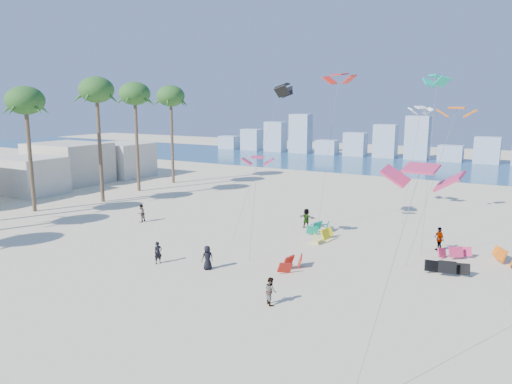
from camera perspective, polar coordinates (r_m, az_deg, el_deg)
The scene contains 10 objects.
ground at distance 28.01m, azimuth -22.79°, elevation -13.90°, with size 220.00×220.00×0.00m, color beige.
ocean at distance 90.23m, azimuth 16.19°, elevation 3.12°, with size 220.00×220.00×0.00m, color navy.
kitesurfer_near at distance 34.84m, azimuth -11.46°, elevation -7.02°, with size 0.58×0.38×1.58m, color black.
kitesurfer_mid at distance 27.66m, azimuth 1.73°, elevation -11.56°, with size 0.77×0.60×1.58m, color gray.
kitesurfers_far at distance 37.70m, azimuth 11.14°, elevation -5.48°, with size 39.89×14.19×1.84m.
grounded_kites at distance 37.30m, azimuth 14.94°, elevation -6.55°, with size 16.42×12.68×0.90m.
flying_kites at distance 36.38m, azimuth 15.12°, elevation 9.68°, with size 27.12×32.47×14.22m.
palm_row at distance 53.36m, azimuth -24.83°, elevation 9.77°, with size 7.08×44.80×13.87m.
beachfront_buildings at distance 65.77m, azimuth -26.66°, elevation 2.06°, with size 11.50×43.00×6.00m.
distant_skyline at distance 99.87m, azimuth 16.99°, elevation 5.55°, with size 85.00×3.00×8.40m.
Camera 1 is at (20.73, -15.09, 11.28)m, focal length 33.96 mm.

